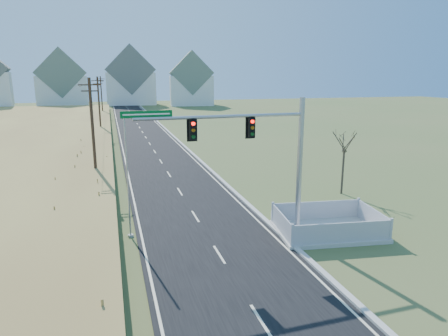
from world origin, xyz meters
TOP-DOWN VIEW (x-y plane):
  - ground at (0.00, 0.00)m, footprint 260.00×260.00m
  - road at (0.00, 50.00)m, footprint 8.00×180.00m
  - curb at (4.15, 50.00)m, footprint 0.30×180.00m
  - utility_pole_near at (-6.50, 15.00)m, footprint 1.80×0.26m
  - utility_pole_mid at (-6.50, 45.00)m, footprint 1.80×0.26m
  - utility_pole_far at (-6.50, 75.00)m, footprint 1.80×0.26m
  - condo_nnw at (-18.00, 108.00)m, footprint 14.93×11.17m
  - condo_n at (2.00, 112.00)m, footprint 15.27×10.20m
  - condo_ne at (20.00, 104.00)m, footprint 14.12×10.51m
  - traffic_signal_mast at (3.23, -0.59)m, footprint 10.06×0.71m
  - fence_enclosure at (7.00, -0.86)m, footprint 6.47×4.82m
  - open_sign at (4.83, 2.00)m, footprint 0.53×0.07m
  - flagpole at (-4.30, 1.80)m, footprint 0.32×0.32m
  - bare_tree at (12.30, 6.12)m, footprint 2.01×2.01m

SIDE VIEW (x-z plane):
  - ground at x=0.00m, z-range 0.00..0.00m
  - road at x=0.00m, z-range 0.00..0.06m
  - curb at x=4.15m, z-range 0.00..0.18m
  - fence_enclosure at x=7.00m, z-range -0.41..0.96m
  - open_sign at x=4.83m, z-range 0.02..0.68m
  - flagpole at x=-4.30m, z-range -0.72..6.42m
  - bare_tree at x=12.30m, z-range 1.63..6.96m
  - utility_pole_near at x=-6.50m, z-range 0.18..9.18m
  - utility_pole_mid at x=-6.50m, z-range 0.18..9.18m
  - utility_pole_far at x=-6.50m, z-range 0.18..9.18m
  - traffic_signal_mast at x=3.23m, z-range 0.84..8.85m
  - condo_ne at x=20.00m, z-range -1.42..15.10m
  - condo_nnw at x=-18.00m, z-range -1.58..15.45m
  - condo_n at x=2.00m, z-range -1.66..16.88m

